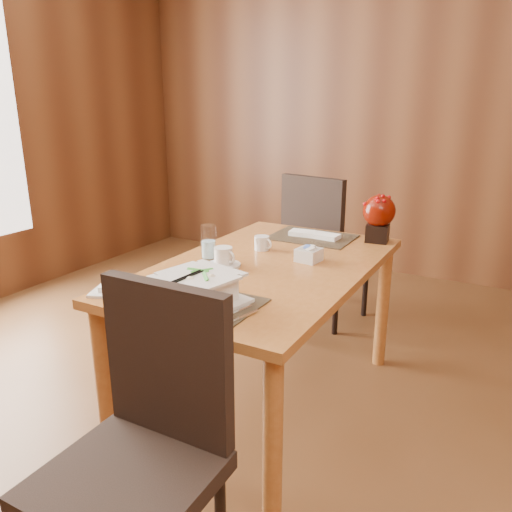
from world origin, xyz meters
The scene contains 15 objects.
ground centered at (0.00, 0.00, 0.00)m, with size 6.00×6.00×0.00m, color brown.
back_wall centered at (0.00, 3.00, 1.40)m, with size 5.00×0.02×2.80m, color brown.
dining_table centered at (0.00, 0.60, 0.65)m, with size 0.90×1.50×0.75m.
placemat_near centered at (0.00, 0.05, 0.75)m, with size 0.45×0.33×0.01m, color black.
placemat_far centered at (0.00, 1.15, 0.75)m, with size 0.45×0.33×0.01m, color black.
soup_setting centered at (0.01, 0.05, 0.81)m, with size 0.36×0.36×0.12m.
coffee_cup centered at (-0.16, 0.48, 0.79)m, with size 0.16×0.16×0.09m.
water_glass centered at (-0.28, 0.54, 0.83)m, with size 0.07×0.07×0.17m, color silver.
creamer_jug centered at (-0.13, 0.80, 0.79)m, with size 0.10×0.10×0.07m, color silver, non-canonical shape.
sugar_caddy centered at (0.15, 0.74, 0.78)m, with size 0.10×0.10×0.06m, color silver.
berry_decor centered at (0.34, 1.25, 0.90)m, with size 0.17×0.17×0.26m.
napkins_far centered at (0.02, 1.15, 0.77)m, with size 0.28×0.10×0.03m, color white, non-canonical shape.
bread_plate centered at (-0.37, -0.01, 0.76)m, with size 0.16×0.16×0.01m, color silver.
near_chair centered at (0.15, -0.45, 0.55)m, with size 0.46×0.46×0.98m.
far_chair centered at (-0.15, 1.68, 0.58)m, with size 0.56×0.57×1.03m.
Camera 1 is at (1.03, -1.37, 1.48)m, focal length 35.00 mm.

